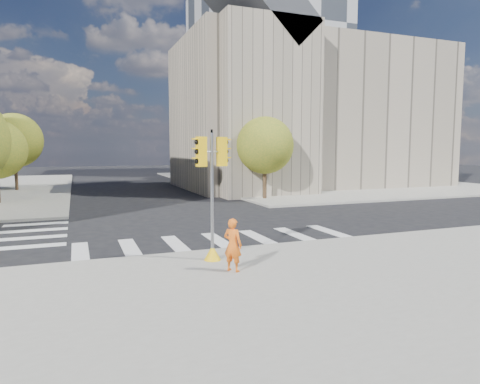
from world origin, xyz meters
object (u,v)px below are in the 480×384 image
at_px(lamp_near, 250,139).
at_px(traffic_signal, 212,206).
at_px(photographer, 233,245).
at_px(lamp_far, 203,142).

xyz_separation_m(lamp_near, traffic_signal, (-9.43, -19.51, -2.63)).
distance_m(lamp_near, photographer, 23.20).
bearing_deg(photographer, traffic_signal, -33.95).
distance_m(lamp_far, photographer, 36.35).
bearing_deg(traffic_signal, photographer, -95.38).
bearing_deg(lamp_near, lamp_far, 90.00).
bearing_deg(lamp_near, photographer, -113.79).
xyz_separation_m(lamp_near, photographer, (-9.24, -20.96, -3.62)).
height_order(lamp_near, photographer, lamp_near).
relative_size(traffic_signal, photographer, 2.66).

